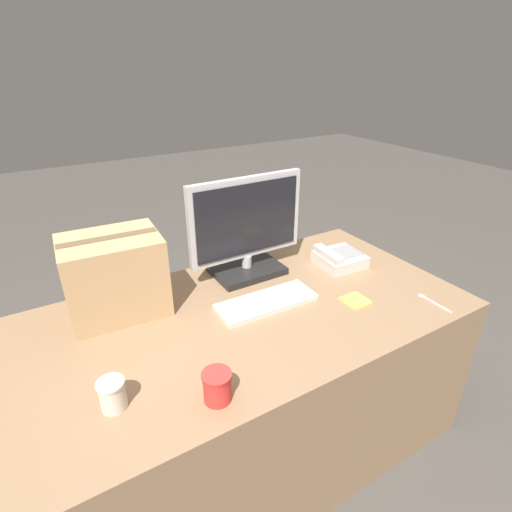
# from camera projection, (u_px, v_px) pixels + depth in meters

# --- Properties ---
(ground_plane) EXTENTS (12.00, 12.00, 0.00)m
(ground_plane) POSITION_uv_depth(u_px,v_px,m) (242.00, 442.00, 1.85)
(ground_plane) COLOR #47423D
(office_desk) EXTENTS (1.80, 0.90, 0.71)m
(office_desk) POSITION_uv_depth(u_px,v_px,m) (241.00, 384.00, 1.69)
(office_desk) COLOR #8C6B4C
(office_desk) RESTS_ON ground_plane
(monitor) EXTENTS (0.53, 0.23, 0.44)m
(monitor) POSITION_uv_depth(u_px,v_px,m) (247.00, 232.00, 1.73)
(monitor) COLOR black
(monitor) RESTS_ON office_desk
(keyboard) EXTENTS (0.41, 0.16, 0.03)m
(keyboard) POSITION_uv_depth(u_px,v_px,m) (267.00, 302.00, 1.58)
(keyboard) COLOR beige
(keyboard) RESTS_ON office_desk
(desk_phone) EXTENTS (0.21, 0.21, 0.08)m
(desk_phone) POSITION_uv_depth(u_px,v_px,m) (339.00, 258.00, 1.88)
(desk_phone) COLOR beige
(desk_phone) RESTS_ON office_desk
(paper_cup_left) EXTENTS (0.08, 0.08, 0.09)m
(paper_cup_left) POSITION_uv_depth(u_px,v_px,m) (112.00, 395.00, 1.11)
(paper_cup_left) COLOR beige
(paper_cup_left) RESTS_ON office_desk
(paper_cup_right) EXTENTS (0.09, 0.09, 0.10)m
(paper_cup_right) POSITION_uv_depth(u_px,v_px,m) (217.00, 386.00, 1.13)
(paper_cup_right) COLOR red
(paper_cup_right) RESTS_ON office_desk
(spoon) EXTENTS (0.03, 0.16, 0.00)m
(spoon) POSITION_uv_depth(u_px,v_px,m) (429.00, 300.00, 1.62)
(spoon) COLOR silver
(spoon) RESTS_ON office_desk
(cardboard_box) EXTENTS (0.37, 0.29, 0.31)m
(cardboard_box) POSITION_uv_depth(u_px,v_px,m) (115.00, 275.00, 1.49)
(cardboard_box) COLOR tan
(cardboard_box) RESTS_ON office_desk
(sticky_note_pad) EXTENTS (0.10, 0.10, 0.01)m
(sticky_note_pad) POSITION_uv_depth(u_px,v_px,m) (355.00, 300.00, 1.61)
(sticky_note_pad) COLOR #E5DB4C
(sticky_note_pad) RESTS_ON office_desk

